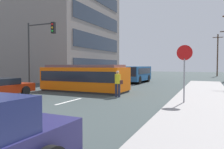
# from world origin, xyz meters

# --- Properties ---
(ground_plane) EXTENTS (120.00, 120.00, 0.00)m
(ground_plane) POSITION_xyz_m (0.00, 10.00, 0.00)
(ground_plane) COLOR #353F3F
(sidewalk_curb_right) EXTENTS (3.20, 36.00, 0.14)m
(sidewalk_curb_right) POSITION_xyz_m (6.80, 6.00, 0.07)
(sidewalk_curb_right) COLOR #989391
(sidewalk_curb_right) RESTS_ON ground
(lane_stripe_1) EXTENTS (0.16, 2.40, 0.01)m
(lane_stripe_1) POSITION_xyz_m (0.00, 2.00, 0.01)
(lane_stripe_1) COLOR silver
(lane_stripe_1) RESTS_ON ground
(lane_stripe_2) EXTENTS (0.16, 2.40, 0.01)m
(lane_stripe_2) POSITION_xyz_m (0.00, 6.00, 0.01)
(lane_stripe_2) COLOR silver
(lane_stripe_2) RESTS_ON ground
(lane_stripe_3) EXTENTS (0.16, 2.40, 0.01)m
(lane_stripe_3) POSITION_xyz_m (0.00, 16.40, 0.01)
(lane_stripe_3) COLOR silver
(lane_stripe_3) RESTS_ON ground
(lane_stripe_4) EXTENTS (0.16, 2.40, 0.01)m
(lane_stripe_4) POSITION_xyz_m (0.00, 22.40, 0.01)
(lane_stripe_4) COLOR silver
(lane_stripe_4) RESTS_ON ground
(corner_building) EXTENTS (16.37, 14.70, 19.20)m
(corner_building) POSITION_xyz_m (-14.71, 22.28, 9.60)
(corner_building) COLOR gray
(corner_building) RESTS_ON ground
(streetcar_tram) EXTENTS (6.70, 2.65, 2.06)m
(streetcar_tram) POSITION_xyz_m (-1.67, 10.40, 1.07)
(streetcar_tram) COLOR orange
(streetcar_tram) RESTS_ON ground
(city_bus) EXTENTS (2.63, 5.62, 1.90)m
(city_bus) POSITION_xyz_m (-0.75, 19.98, 1.09)
(city_bus) COLOR #21558C
(city_bus) RESTS_ON ground
(pedestrian_crossing) EXTENTS (0.50, 0.36, 1.67)m
(pedestrian_crossing) POSITION_xyz_m (1.82, 8.67, 0.94)
(pedestrian_crossing) COLOR #2A2D44
(pedestrian_crossing) RESTS_ON ground
(parked_sedan_far) EXTENTS (2.05, 4.47, 1.19)m
(parked_sedan_far) POSITION_xyz_m (-5.62, 14.36, 0.62)
(parked_sedan_far) COLOR silver
(parked_sedan_far) RESTS_ON ground
(parked_sedan_furthest) EXTENTS (2.12, 4.49, 1.19)m
(parked_sedan_furthest) POSITION_xyz_m (-5.42, 21.36, 0.63)
(parked_sedan_furthest) COLOR navy
(parked_sedan_furthest) RESTS_ON ground
(stop_sign) EXTENTS (0.76, 0.07, 2.88)m
(stop_sign) POSITION_xyz_m (5.93, 7.46, 2.19)
(stop_sign) COLOR gray
(stop_sign) RESTS_ON sidewalk_curb_right
(traffic_light_mast) EXTENTS (2.68, 0.33, 5.39)m
(traffic_light_mast) POSITION_xyz_m (-5.11, 9.19, 3.74)
(traffic_light_mast) COLOR #333333
(traffic_light_mast) RESTS_ON ground
(utility_pole_distant) EXTENTS (1.80, 0.24, 7.88)m
(utility_pole_distant) POSITION_xyz_m (8.75, 40.88, 4.12)
(utility_pole_distant) COLOR brown
(utility_pole_distant) RESTS_ON ground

